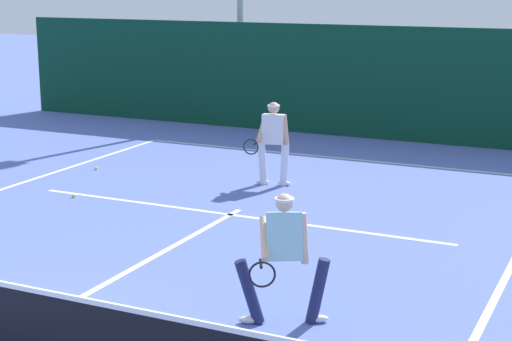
% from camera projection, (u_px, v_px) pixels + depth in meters
% --- Properties ---
extents(court_line_baseline_far, '(9.26, 0.10, 0.01)m').
position_uv_depth(court_line_baseline_far, '(334.00, 157.00, 18.13)').
color(court_line_baseline_far, white).
rests_on(court_line_baseline_far, ground_plane).
extents(court_line_service, '(7.55, 0.10, 0.01)m').
position_uv_depth(court_line_service, '(230.00, 215.00, 13.75)').
color(court_line_service, white).
rests_on(court_line_service, ground_plane).
extents(court_line_centre, '(0.10, 6.40, 0.01)m').
position_uv_depth(court_line_centre, '(134.00, 268.00, 11.23)').
color(court_line_centre, white).
rests_on(court_line_centre, ground_plane).
extents(player_near, '(1.03, 1.03, 1.53)m').
position_uv_depth(player_near, '(284.00, 254.00, 9.24)').
color(player_near, '#1E234C').
rests_on(player_near, ground_plane).
extents(player_far, '(0.70, 0.91, 1.59)m').
position_uv_depth(player_far, '(273.00, 140.00, 15.54)').
color(player_far, silver).
rests_on(player_far, ground_plane).
extents(tennis_ball, '(0.07, 0.07, 0.07)m').
position_uv_depth(tennis_ball, '(74.00, 196.00, 14.82)').
color(tennis_ball, '#D1E033').
rests_on(tennis_ball, ground_plane).
extents(tennis_ball_extra, '(0.07, 0.07, 0.07)m').
position_uv_depth(tennis_ball_extra, '(96.00, 168.00, 16.98)').
color(tennis_ball_extra, '#D1E033').
rests_on(tennis_ball_extra, ground_plane).
extents(back_fence_windscreen, '(20.29, 0.12, 2.74)m').
position_uv_depth(back_fence_windscreen, '(371.00, 82.00, 20.06)').
color(back_fence_windscreen, '#0B3925').
rests_on(back_fence_windscreen, ground_plane).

